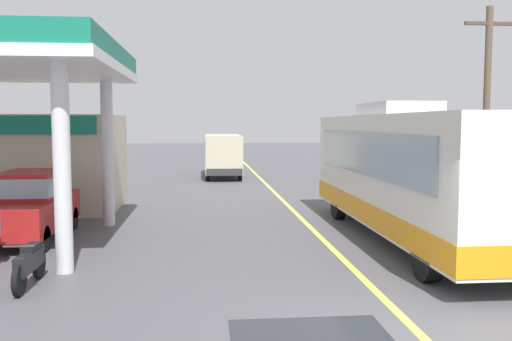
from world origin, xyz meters
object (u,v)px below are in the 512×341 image
at_px(minibus_opposing_lane, 222,152).
at_px(motorcycle_parked_forecourt, 30,263).
at_px(coach_bus_main, 409,175).
at_px(car_at_pump, 30,202).

bearing_deg(minibus_opposing_lane, motorcycle_parked_forecourt, -101.56).
relative_size(coach_bus_main, car_at_pump, 2.63).
height_order(minibus_opposing_lane, motorcycle_parked_forecourt, minibus_opposing_lane).
bearing_deg(coach_bus_main, motorcycle_parked_forecourt, -158.11).
distance_m(coach_bus_main, minibus_opposing_lane, 18.43).
distance_m(car_at_pump, minibus_opposing_lane, 17.88).
height_order(coach_bus_main, car_at_pump, coach_bus_main).
bearing_deg(minibus_opposing_lane, car_at_pump, -108.60).
bearing_deg(car_at_pump, minibus_opposing_lane, 71.40).
height_order(car_at_pump, motorcycle_parked_forecourt, car_at_pump).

